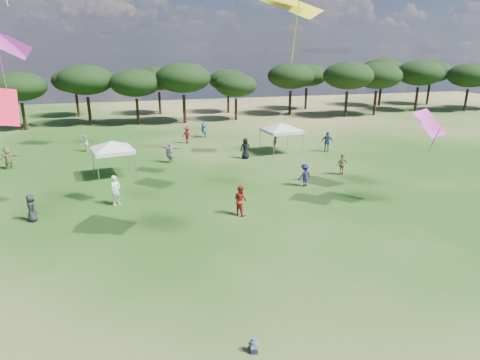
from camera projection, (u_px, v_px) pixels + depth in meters
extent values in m
cylinder|color=black|center=(24.00, 117.00, 46.74)|extent=(0.36, 0.36, 3.14)
ellipsoid|color=black|center=(19.00, 86.00, 45.68)|extent=(6.11, 6.11, 3.29)
cylinder|color=black|center=(89.00, 111.00, 49.89)|extent=(0.40, 0.40, 3.46)
ellipsoid|color=black|center=(86.00, 80.00, 48.72)|extent=(6.73, 6.73, 3.63)
cylinder|color=black|center=(138.00, 112.00, 50.33)|extent=(0.37, 0.37, 3.21)
ellipsoid|color=black|center=(135.00, 83.00, 49.24)|extent=(6.24, 6.24, 3.36)
cylinder|color=black|center=(184.00, 109.00, 51.34)|extent=(0.41, 0.41, 3.56)
ellipsoid|color=black|center=(183.00, 78.00, 50.14)|extent=(6.91, 6.91, 3.73)
cylinder|color=black|center=(236.00, 109.00, 53.52)|extent=(0.33, 0.33, 2.88)
ellipsoid|color=black|center=(236.00, 85.00, 52.55)|extent=(5.60, 5.60, 3.02)
cylinder|color=black|center=(290.00, 103.00, 57.93)|extent=(0.39, 0.39, 3.44)
ellipsoid|color=black|center=(291.00, 76.00, 56.76)|extent=(6.69, 6.69, 3.60)
cylinder|color=black|center=(346.00, 104.00, 56.05)|extent=(0.40, 0.40, 3.53)
ellipsoid|color=black|center=(348.00, 76.00, 54.85)|extent=(6.86, 6.86, 3.70)
cylinder|color=black|center=(375.00, 103.00, 57.68)|extent=(0.40, 0.40, 3.47)
ellipsoid|color=black|center=(378.00, 76.00, 56.50)|extent=(6.74, 6.74, 3.63)
cylinder|color=black|center=(416.00, 99.00, 61.67)|extent=(0.41, 0.41, 3.57)
ellipsoid|color=black|center=(420.00, 73.00, 60.46)|extent=(6.94, 6.94, 3.74)
cylinder|color=black|center=(466.00, 100.00, 61.37)|extent=(0.38, 0.38, 3.35)
ellipsoid|color=black|center=(470.00, 75.00, 60.24)|extent=(6.51, 6.51, 3.51)
cylinder|color=black|center=(78.00, 106.00, 56.28)|extent=(0.36, 0.36, 3.11)
ellipsoid|color=black|center=(74.00, 81.00, 55.23)|extent=(6.05, 6.05, 3.26)
cylinder|color=black|center=(160.00, 103.00, 58.43)|extent=(0.37, 0.37, 3.20)
ellipsoid|color=black|center=(158.00, 78.00, 57.35)|extent=(6.21, 6.21, 3.35)
cylinder|color=black|center=(228.00, 103.00, 59.93)|extent=(0.34, 0.34, 2.99)
ellipsoid|color=black|center=(228.00, 80.00, 58.92)|extent=(5.81, 5.81, 3.13)
cylinder|color=black|center=(306.00, 99.00, 63.51)|extent=(0.38, 0.38, 3.31)
ellipsoid|color=black|center=(307.00, 75.00, 62.39)|extent=(6.43, 6.43, 3.47)
cylinder|color=black|center=(380.00, 95.00, 67.28)|extent=(0.42, 0.42, 3.64)
ellipsoid|color=black|center=(383.00, 70.00, 66.05)|extent=(7.06, 7.06, 3.81)
cylinder|color=black|center=(428.00, 94.00, 69.06)|extent=(0.40, 0.40, 3.46)
ellipsoid|color=black|center=(431.00, 72.00, 67.89)|extent=(6.72, 6.72, 3.62)
cylinder|color=gray|center=(98.00, 170.00, 27.78)|extent=(0.06, 0.06, 2.03)
cylinder|color=gray|center=(136.00, 165.00, 28.89)|extent=(0.06, 0.06, 2.03)
cylinder|color=gray|center=(93.00, 161.00, 29.98)|extent=(0.06, 0.06, 2.03)
cylinder|color=gray|center=(128.00, 157.00, 31.09)|extent=(0.06, 0.06, 2.03)
cube|color=silver|center=(113.00, 151.00, 29.14)|extent=(3.23, 3.23, 0.25)
pyramid|color=silver|center=(112.00, 141.00, 28.91)|extent=(5.50, 5.50, 0.60)
cylinder|color=gray|center=(274.00, 146.00, 34.59)|extent=(0.06, 0.06, 2.10)
cylinder|color=gray|center=(303.00, 144.00, 35.57)|extent=(0.06, 0.06, 2.10)
cylinder|color=gray|center=(260.00, 140.00, 37.13)|extent=(0.06, 0.06, 2.10)
cylinder|color=gray|center=(288.00, 137.00, 38.11)|extent=(0.06, 0.06, 2.10)
cube|color=silver|center=(281.00, 131.00, 36.04)|extent=(3.30, 3.30, 0.25)
pyramid|color=silver|center=(282.00, 123.00, 35.82)|extent=(6.12, 6.12, 0.60)
cube|color=#161E32|center=(254.00, 350.00, 12.39)|extent=(0.25, 0.25, 0.17)
cube|color=#161E32|center=(251.00, 348.00, 12.54)|extent=(0.12, 0.21, 0.09)
cube|color=#161E32|center=(256.00, 347.00, 12.55)|extent=(0.12, 0.21, 0.09)
cube|color=white|center=(254.00, 345.00, 12.33)|extent=(0.23, 0.18, 0.21)
cylinder|color=white|center=(250.00, 344.00, 12.38)|extent=(0.11, 0.22, 0.13)
cylinder|color=white|center=(258.00, 344.00, 12.40)|extent=(0.11, 0.22, 0.13)
sphere|color=#E0B293|center=(254.00, 341.00, 12.29)|extent=(0.15, 0.15, 0.15)
cone|color=teal|center=(254.00, 340.00, 12.28)|extent=(0.24, 0.24, 0.02)
cylinder|color=teal|center=(254.00, 339.00, 12.27)|extent=(0.16, 0.16, 0.06)
imported|color=#535358|center=(170.00, 153.00, 33.18)|extent=(2.02, 1.34, 1.61)
imported|color=silver|center=(85.00, 143.00, 36.86)|extent=(0.59, 0.76, 1.55)
imported|color=#28272C|center=(31.00, 208.00, 21.74)|extent=(0.87, 0.89, 1.55)
imported|color=silver|center=(116.00, 190.00, 24.04)|extent=(0.79, 0.78, 1.85)
imported|color=#2A2C2F|center=(275.00, 139.00, 38.24)|extent=(0.63, 0.72, 1.66)
imported|color=brown|center=(342.00, 164.00, 29.97)|extent=(1.00, 0.58, 1.61)
imported|color=olive|center=(8.00, 158.00, 31.32)|extent=(1.66, 1.47, 1.82)
imported|color=navy|center=(204.00, 129.00, 43.01)|extent=(1.29, 2.24, 1.76)
imported|color=navy|center=(327.00, 142.00, 36.78)|extent=(1.18, 0.92, 1.87)
imported|color=maroon|center=(241.00, 200.00, 22.60)|extent=(0.98, 1.06, 1.75)
imported|color=#16154C|center=(305.00, 175.00, 27.40)|extent=(1.17, 0.92, 1.59)
imported|color=maroon|center=(187.00, 135.00, 40.21)|extent=(1.24, 1.25, 1.73)
imported|color=black|center=(245.00, 148.00, 34.41)|extent=(0.97, 0.72, 1.80)
plane|color=#A12883|center=(2.00, 41.00, 16.53)|extent=(1.96, 2.23, 1.66)
plane|color=yellow|center=(289.00, 4.00, 15.35)|extent=(3.38, 3.10, 1.42)
plane|color=#DC37C0|center=(429.00, 123.00, 22.64)|extent=(2.29, 1.81, 1.46)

